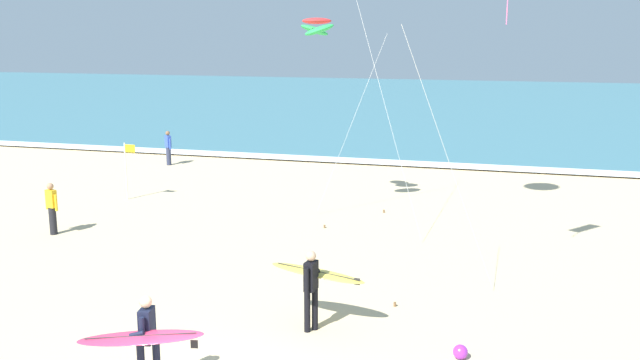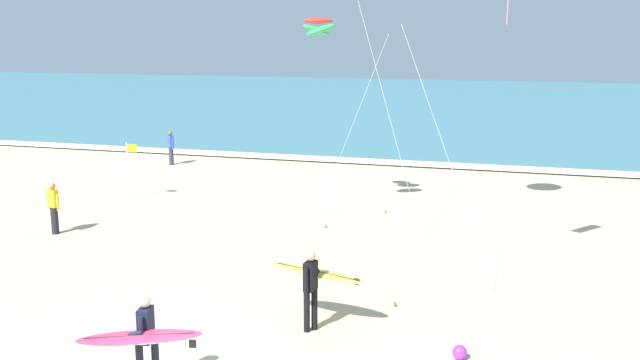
% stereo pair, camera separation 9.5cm
% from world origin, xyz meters
% --- Properties ---
extents(ocean_water, '(160.00, 60.00, 0.08)m').
position_xyz_m(ocean_water, '(0.00, 52.46, 0.04)').
color(ocean_water, teal).
rests_on(ocean_water, ground).
extents(shoreline_foam, '(160.00, 1.36, 0.01)m').
position_xyz_m(shoreline_foam, '(0.00, 22.76, 0.09)').
color(shoreline_foam, white).
rests_on(shoreline_foam, ocean_water).
extents(surfer_lead, '(2.09, 0.98, 1.71)m').
position_xyz_m(surfer_lead, '(0.83, 4.02, 1.04)').
color(surfer_lead, black).
rests_on(surfer_lead, ground).
extents(surfer_trailing, '(2.23, 1.11, 1.71)m').
position_xyz_m(surfer_trailing, '(-1.10, 0.58, 1.05)').
color(surfer_trailing, black).
rests_on(surfer_trailing, ground).
extents(kite_arc_scarlet_far, '(3.00, 2.36, 6.46)m').
position_xyz_m(kite_arc_scarlet_far, '(-1.67, 12.93, 6.16)').
color(kite_arc_scarlet_far, green).
rests_on(kite_arc_scarlet_far, ground).
extents(bystander_yellow_top, '(0.48, 0.26, 1.59)m').
position_xyz_m(bystander_yellow_top, '(-8.71, 8.47, 0.81)').
color(bystander_yellow_top, black).
rests_on(bystander_yellow_top, ground).
extents(bystander_blue_top, '(0.42, 0.34, 1.59)m').
position_xyz_m(bystander_blue_top, '(-10.76, 19.73, 0.81)').
color(bystander_blue_top, '#2D334C').
rests_on(bystander_blue_top, ground).
extents(lifeguard_flag, '(0.45, 0.05, 2.10)m').
position_xyz_m(lifeguard_flag, '(-8.93, 13.15, 1.27)').
color(lifeguard_flag, silver).
rests_on(lifeguard_flag, ground).
extents(beach_ball, '(0.28, 0.28, 0.28)m').
position_xyz_m(beach_ball, '(3.87, 3.39, 0.14)').
color(beach_ball, purple).
rests_on(beach_ball, ground).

